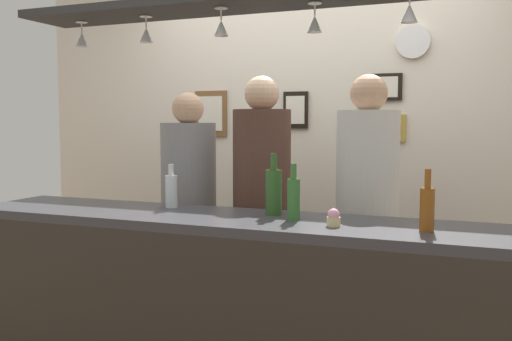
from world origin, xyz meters
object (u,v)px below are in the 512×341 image
(bottle_beer_green_import, at_px, (294,198))
(wall_clock, at_px, (413,41))
(person_left_grey_shirt, at_px, (189,199))
(picture_frame_upper_small, at_px, (385,87))
(bottle_beer_amber_tall, at_px, (427,207))
(person_middle_brown_shirt, at_px, (262,194))
(cupcake, at_px, (334,218))
(person_right_white_patterned_shirt, at_px, (367,200))
(picture_frame_lower_pair, at_px, (383,128))
(picture_frame_crest, at_px, (296,110))
(picture_frame_caricature, at_px, (211,114))
(bottle_soda_clear, at_px, (171,190))
(bottle_champagne_green, at_px, (274,191))

(bottle_beer_green_import, xyz_separation_m, wall_clock, (0.36, 1.38, 0.87))
(person_left_grey_shirt, distance_m, picture_frame_upper_small, 1.50)
(bottle_beer_amber_tall, relative_size, wall_clock, 1.18)
(person_middle_brown_shirt, xyz_separation_m, picture_frame_upper_small, (0.58, 0.78, 0.65))
(cupcake, bearing_deg, person_right_white_patterned_shirt, 88.99)
(person_left_grey_shirt, bearing_deg, picture_frame_lower_pair, 36.30)
(picture_frame_crest, height_order, picture_frame_upper_small, picture_frame_upper_small)
(person_left_grey_shirt, xyz_separation_m, person_middle_brown_shirt, (0.49, 0.00, 0.06))
(cupcake, bearing_deg, picture_frame_upper_small, 90.98)
(picture_frame_lower_pair, distance_m, picture_frame_upper_small, 0.27)
(picture_frame_caricature, height_order, wall_clock, wall_clock)
(bottle_soda_clear, bearing_deg, picture_frame_caricature, 107.28)
(person_left_grey_shirt, xyz_separation_m, bottle_champagne_green, (0.74, -0.51, 0.14))
(person_left_grey_shirt, distance_m, picture_frame_crest, 1.06)
(bottle_beer_green_import, height_order, cupcake, bottle_beer_green_import)
(bottle_champagne_green, height_order, picture_frame_crest, picture_frame_crest)
(bottle_beer_amber_tall, bearing_deg, person_left_grey_shirt, 155.58)
(bottle_beer_amber_tall, distance_m, cupcake, 0.39)
(picture_frame_crest, bearing_deg, person_right_white_patterned_shirt, -49.47)
(person_left_grey_shirt, xyz_separation_m, bottle_beer_green_import, (0.88, -0.61, 0.13))
(person_middle_brown_shirt, relative_size, picture_frame_lower_pair, 5.80)
(bottle_soda_clear, relative_size, bottle_beer_green_import, 0.88)
(picture_frame_upper_small, bearing_deg, person_left_grey_shirt, -143.97)
(person_right_white_patterned_shirt, bearing_deg, picture_frame_upper_small, 92.76)
(bottle_beer_amber_tall, xyz_separation_m, picture_frame_upper_small, (-0.41, 1.45, 0.58))
(cupcake, distance_m, picture_frame_upper_small, 1.61)
(bottle_champagne_green, bearing_deg, person_middle_brown_shirt, 117.10)
(person_left_grey_shirt, xyz_separation_m, bottle_beer_amber_tall, (1.48, -0.67, 0.13))
(bottle_soda_clear, xyz_separation_m, bottle_beer_amber_tall, (1.31, -0.18, 0.01))
(bottle_soda_clear, height_order, bottle_beer_green_import, bottle_beer_green_import)
(person_middle_brown_shirt, xyz_separation_m, bottle_beer_green_import, (0.39, -0.61, 0.07))
(person_right_white_patterned_shirt, bearing_deg, bottle_champagne_green, -125.51)
(picture_frame_caricature, bearing_deg, bottle_soda_clear, -72.72)
(person_right_white_patterned_shirt, relative_size, picture_frame_upper_small, 7.86)
(picture_frame_crest, relative_size, wall_clock, 1.18)
(person_middle_brown_shirt, height_order, picture_frame_caricature, person_middle_brown_shirt)
(picture_frame_lower_pair, height_order, picture_frame_caricature, picture_frame_caricature)
(picture_frame_upper_small, bearing_deg, wall_clock, -2.06)
(bottle_soda_clear, height_order, cupcake, bottle_soda_clear)
(person_right_white_patterned_shirt, bearing_deg, bottle_soda_clear, -152.52)
(person_left_grey_shirt, relative_size, bottle_beer_amber_tall, 6.36)
(bottle_soda_clear, distance_m, wall_clock, 1.88)
(cupcake, relative_size, picture_frame_lower_pair, 0.26)
(wall_clock, bearing_deg, bottle_beer_amber_tall, -80.64)
(cupcake, relative_size, picture_frame_caricature, 0.23)
(person_right_white_patterned_shirt, relative_size, picture_frame_caricature, 5.09)
(cupcake, bearing_deg, bottle_champagne_green, 150.85)
(person_left_grey_shirt, relative_size, person_right_white_patterned_shirt, 0.96)
(person_middle_brown_shirt, relative_size, person_right_white_patterned_shirt, 1.01)
(person_left_grey_shirt, height_order, cupcake, person_left_grey_shirt)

